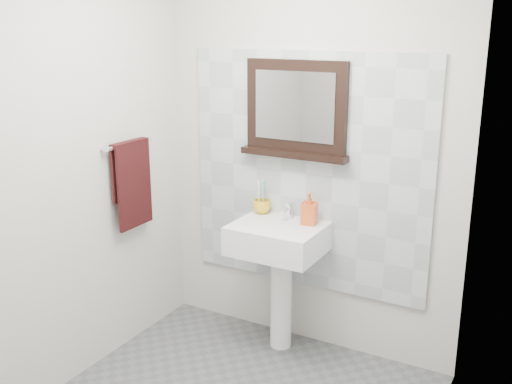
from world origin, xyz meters
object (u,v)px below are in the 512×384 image
soap_dispenser (309,208)px  hand_towel (132,177)px  framed_mirror (296,111)px  toothbrush_cup (262,207)px  pedestal_sink (278,252)px

soap_dispenser → hand_towel: bearing=-165.4°
framed_mirror → hand_towel: framed_mirror is taller
hand_towel → toothbrush_cup: bearing=36.7°
framed_mirror → hand_towel: (-0.87, -0.53, -0.41)m
pedestal_sink → soap_dispenser: soap_dispenser is taller
toothbrush_cup → soap_dispenser: size_ratio=0.57×
soap_dispenser → framed_mirror: 0.60m
soap_dispenser → framed_mirror: bearing=139.3°
toothbrush_cup → hand_towel: bearing=-143.3°
soap_dispenser → framed_mirror: (-0.15, 0.09, 0.58)m
toothbrush_cup → soap_dispenser: 0.37m
pedestal_sink → soap_dispenser: bearing=31.1°
toothbrush_cup → hand_towel: 0.85m
toothbrush_cup → hand_towel: size_ratio=0.21×
soap_dispenser → hand_towel: size_ratio=0.37×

